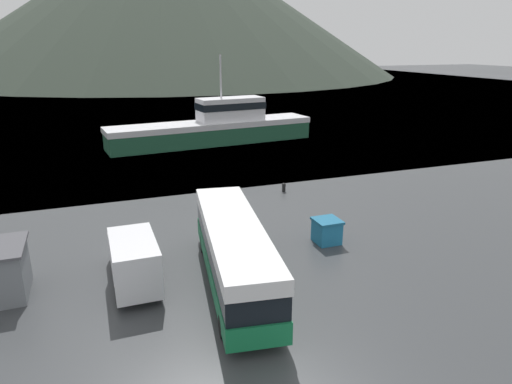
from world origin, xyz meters
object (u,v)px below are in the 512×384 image
object	(u,v)px
delivery_van	(133,259)
fishing_boat	(216,126)
storage_bin	(327,231)
tour_bus	(234,251)

from	to	relation	value
delivery_van	fishing_boat	xyz separation A→B (m)	(12.18, 29.74, 0.62)
delivery_van	fishing_boat	size ratio (longest dim) A/B	0.24
fishing_boat	storage_bin	world-z (taller)	fishing_boat
tour_bus	storage_bin	distance (m)	7.03
fishing_boat	storage_bin	distance (m)	28.75
tour_bus	storage_bin	bearing A→B (deg)	31.98
delivery_van	storage_bin	distance (m)	10.78
tour_bus	delivery_van	bearing A→B (deg)	166.49
storage_bin	fishing_boat	bearing A→B (deg)	87.09
delivery_van	fishing_boat	distance (m)	32.14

